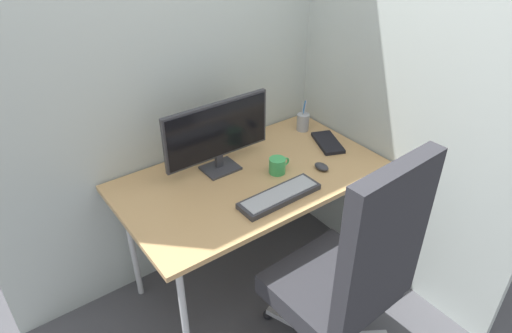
{
  "coord_description": "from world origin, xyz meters",
  "views": [
    {
      "loc": [
        -1.1,
        -1.52,
        1.97
      ],
      "look_at": [
        -0.03,
        -0.07,
        0.82
      ],
      "focal_mm": 31.76,
      "sensor_mm": 36.0,
      "label": 1
    }
  ],
  "objects": [
    {
      "name": "coffee_mug",
      "position": [
        0.12,
        -0.06,
        0.76
      ],
      "size": [
        0.12,
        0.08,
        0.08
      ],
      "color": "#3FAD59",
      "rests_on": "desk"
    },
    {
      "name": "wall_back",
      "position": [
        0.0,
        0.4,
        1.4
      ],
      "size": [
        2.37,
        0.04,
        2.8
      ],
      "primitive_type": "cube",
      "color": "#B7C1BC",
      "rests_on": "ground_plane"
    },
    {
      "name": "notebook",
      "position": [
        0.52,
        -0.0,
        0.73
      ],
      "size": [
        0.2,
        0.26,
        0.02
      ],
      "primitive_type": "cube",
      "rotation": [
        0.0,
        0.0,
        -0.4
      ],
      "color": "black",
      "rests_on": "desk"
    },
    {
      "name": "wall_side_right",
      "position": [
        0.69,
        -0.15,
        1.4
      ],
      "size": [
        0.04,
        1.79,
        2.8
      ],
      "primitive_type": "cube",
      "color": "#B7C1BC",
      "rests_on": "ground_plane"
    },
    {
      "name": "ground_plane",
      "position": [
        0.0,
        0.0,
        0.0
      ],
      "size": [
        8.0,
        8.0,
        0.0
      ],
      "primitive_type": "plane",
      "color": "#4C4C51"
    },
    {
      "name": "keyboard",
      "position": [
        -0.01,
        -0.23,
        0.73
      ],
      "size": [
        0.41,
        0.13,
        0.03
      ],
      "color": "#333338",
      "rests_on": "desk"
    },
    {
      "name": "mouse",
      "position": [
        0.32,
        -0.17,
        0.73
      ],
      "size": [
        0.06,
        0.09,
        0.03
      ],
      "primitive_type": "ellipsoid",
      "rotation": [
        0.0,
        0.0,
        0.08
      ],
      "color": "#333338",
      "rests_on": "desk"
    },
    {
      "name": "pen_holder",
      "position": [
        0.52,
        0.21,
        0.77
      ],
      "size": [
        0.07,
        0.07,
        0.19
      ],
      "color": "#9EA0A5",
      "rests_on": "desk"
    },
    {
      "name": "office_chair",
      "position": [
        0.01,
        -0.68,
        0.59
      ],
      "size": [
        0.64,
        0.66,
        1.18
      ],
      "color": "black",
      "rests_on": "ground_plane"
    },
    {
      "name": "desk",
      "position": [
        0.0,
        0.0,
        0.67
      ],
      "size": [
        1.32,
        0.74,
        0.72
      ],
      "color": "tan",
      "rests_on": "ground_plane"
    },
    {
      "name": "monitor",
      "position": [
        -0.1,
        0.15,
        0.92
      ],
      "size": [
        0.57,
        0.14,
        0.36
      ],
      "color": "#333338",
      "rests_on": "desk"
    }
  ]
}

